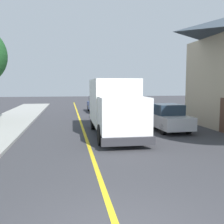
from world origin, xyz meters
TOP-DOWN VIEW (x-y plane):
  - centre_line_yellow at (0.00, 10.00)m, footprint 0.16×56.00m
  - box_truck at (1.69, 10.14)m, footprint 2.51×7.21m
  - parked_car_near at (2.29, 15.98)m, footprint 1.96×4.46m
  - parked_car_mid at (2.12, 22.79)m, footprint 1.88×4.43m
  - parked_van_across at (5.20, 10.95)m, footprint 1.97×4.47m

SIDE VIEW (x-z plane):
  - centre_line_yellow at x=0.00m, z-range 0.00..0.01m
  - parked_car_near at x=2.29m, z-range -0.04..1.63m
  - parked_car_mid at x=2.12m, z-range -0.04..1.63m
  - parked_van_across at x=5.20m, z-range -0.04..1.63m
  - box_truck at x=1.69m, z-range 0.17..3.37m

